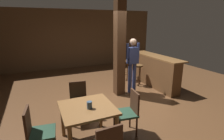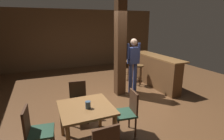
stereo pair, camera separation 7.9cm
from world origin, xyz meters
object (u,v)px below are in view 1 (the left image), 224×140
chair_west (37,131)px  chair_north (79,99)px  chair_east (129,110)px  bar_counter (153,70)px  dining_table (88,113)px  napkin_cup (89,105)px  bar_stool_mid (126,66)px  standing_person (133,62)px  bar_stool_near (138,70)px

chair_west → chair_north: 1.26m
chair_east → bar_counter: size_ratio=0.38×
dining_table → napkin_cup: napkin_cup is taller
dining_table → chair_west: bearing=-178.1°
napkin_cup → bar_stool_mid: bearing=52.3°
chair_north → dining_table: bearing=-92.7°
dining_table → chair_north: chair_north is taller
standing_person → napkin_cup: bearing=-135.9°
bar_stool_mid → napkin_cup: bearing=-127.7°
bar_counter → chair_east: bearing=-135.5°
chair_east → bar_stool_near: size_ratio=1.19×
napkin_cup → bar_stool_near: bearing=44.0°
chair_east → bar_stool_mid: chair_east is taller
chair_east → chair_north: (-0.79, 0.90, 0.00)m
dining_table → chair_east: chair_east is taller
bar_counter → bar_stool_mid: 1.10m
chair_north → bar_stool_mid: bearing=42.3°
chair_east → chair_west: 1.69m
napkin_cup → standing_person: bearing=44.1°
standing_person → bar_counter: 1.13m
chair_east → standing_person: (1.17, 1.89, 0.50)m
chair_east → standing_person: size_ratio=0.52×
dining_table → chair_north: (0.04, 0.86, -0.11)m
chair_east → bar_counter: bearing=44.5°
chair_east → chair_west: same height
chair_west → dining_table: bearing=1.9°
chair_east → standing_person: bearing=58.1°
dining_table → bar_counter: bearing=34.9°
napkin_cup → bar_stool_mid: size_ratio=0.17×
chair_east → standing_person: standing_person is taller
dining_table → standing_person: size_ratio=0.54×
chair_north → bar_counter: (2.97, 1.24, 0.04)m
chair_west → chair_east: bearing=-0.5°
napkin_cup → standing_person: (1.98, 1.92, 0.20)m
bar_stool_near → chair_west: bearing=-145.0°
chair_west → napkin_cup: bearing=-3.0°
dining_table → standing_person: bearing=42.6°
chair_west → standing_person: bearing=33.2°
standing_person → bar_stool_mid: bearing=71.1°
standing_person → bar_stool_mid: (0.40, 1.17, -0.42)m
dining_table → chair_east: size_ratio=1.05×
dining_table → chair_west: chair_west is taller
dining_table → bar_stool_mid: bearing=51.4°
chair_north → bar_stool_near: chair_north is taller
chair_east → bar_counter: (2.18, 2.14, 0.04)m
standing_person → bar_stool_near: (0.50, 0.48, -0.44)m
bar_stool_mid → bar_counter: bearing=-56.6°
bar_stool_near → dining_table: bearing=-137.1°
chair_north → chair_east: bearing=-48.8°
bar_stool_near → bar_stool_mid: 0.69m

